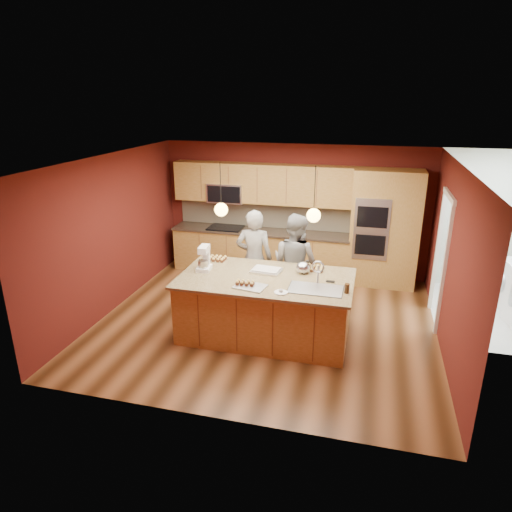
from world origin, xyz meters
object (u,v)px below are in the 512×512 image
(person_right, at_px, (295,263))
(mixing_bowl, at_px, (303,268))
(person_left, at_px, (254,259))
(island, at_px, (266,306))
(stand_mixer, at_px, (204,260))

(person_right, xyz_separation_m, mixing_bowl, (0.25, -0.67, 0.19))
(person_left, bearing_deg, island, 109.17)
(island, distance_m, person_left, 1.16)
(person_left, relative_size, stand_mixer, 4.49)
(island, distance_m, mixing_bowl, 0.83)
(island, xyz_separation_m, person_left, (-0.46, 1.00, 0.39))
(island, bearing_deg, person_right, 75.07)
(person_left, xyz_separation_m, person_right, (0.72, 0.00, -0.01))
(person_right, bearing_deg, mixing_bowl, 134.18)
(stand_mixer, bearing_deg, mixing_bowl, 3.69)
(person_left, height_order, person_right, person_left)
(person_right, height_order, stand_mixer, person_right)
(mixing_bowl, bearing_deg, stand_mixer, -170.83)
(person_left, relative_size, person_right, 1.01)
(stand_mixer, bearing_deg, person_left, 52.38)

